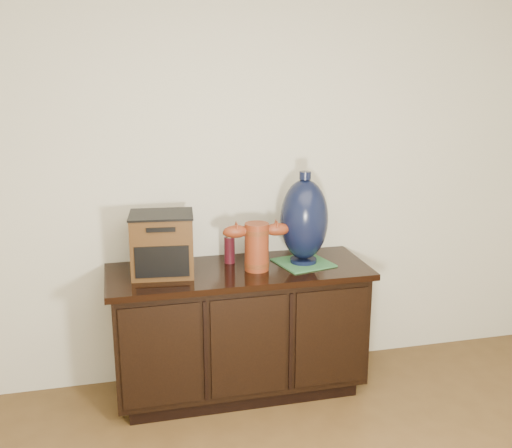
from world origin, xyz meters
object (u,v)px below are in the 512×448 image
object	(u,v)px
spray_can	(230,248)
tv_radio	(162,244)
terracotta_vessel	(257,244)
lamp_base	(304,220)
sideboard	(239,329)

from	to	relation	value
spray_can	tv_radio	bearing A→B (deg)	-165.22
tv_radio	terracotta_vessel	bearing A→B (deg)	-0.04
terracotta_vessel	lamp_base	size ratio (longest dim) A/B	0.72
tv_radio	spray_can	distance (m)	0.41
sideboard	terracotta_vessel	distance (m)	0.53
sideboard	spray_can	bearing A→B (deg)	102.82
lamp_base	spray_can	xyz separation A→B (m)	(-0.41, 0.11, -0.17)
terracotta_vessel	lamp_base	world-z (taller)	lamp_base
lamp_base	spray_can	distance (m)	0.46
sideboard	terracotta_vessel	bearing A→B (deg)	-22.36
terracotta_vessel	tv_radio	distance (m)	0.51
spray_can	lamp_base	bearing A→B (deg)	-15.64
tv_radio	spray_can	size ratio (longest dim) A/B	2.04
tv_radio	spray_can	world-z (taller)	tv_radio
terracotta_vessel	tv_radio	world-z (taller)	tv_radio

